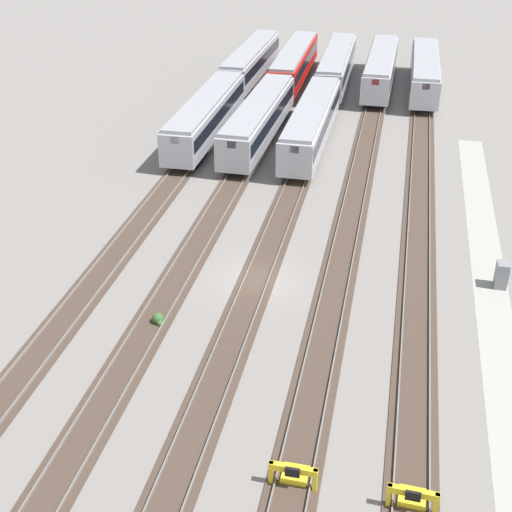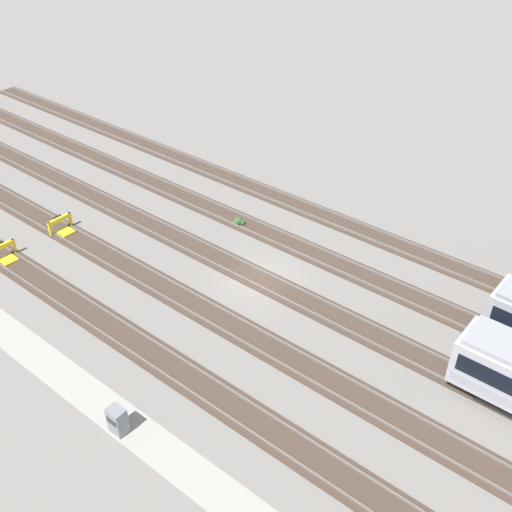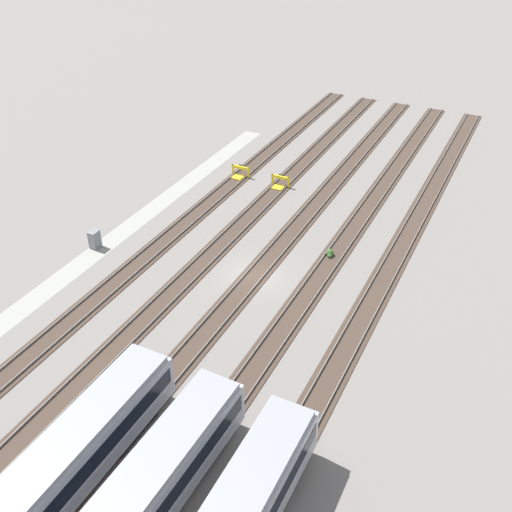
{
  "view_description": "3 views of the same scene",
  "coord_description": "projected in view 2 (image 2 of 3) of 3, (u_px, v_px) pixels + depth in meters",
  "views": [
    {
      "loc": [
        -35.68,
        -7.51,
        22.45
      ],
      "look_at": [
        -0.26,
        0.0,
        1.8
      ],
      "focal_mm": 50.0,
      "sensor_mm": 36.0,
      "label": 1
    },
    {
      "loc": [
        19.81,
        -25.0,
        25.02
      ],
      "look_at": [
        -0.26,
        0.0,
        1.8
      ],
      "focal_mm": 42.0,
      "sensor_mm": 36.0,
      "label": 2
    },
    {
      "loc": [
        34.97,
        17.53,
        28.04
      ],
      "look_at": [
        -0.26,
        0.0,
        1.8
      ],
      "focal_mm": 42.0,
      "sensor_mm": 36.0,
      "label": 3
    }
  ],
  "objects": [
    {
      "name": "weed_clump",
      "position": [
        239.0,
        222.0,
        45.88
      ],
      "size": [
        0.92,
        0.7,
        0.64
      ],
      "color": "#38602D",
      "rests_on": "ground"
    },
    {
      "name": "electrical_cabinet",
      "position": [
        118.0,
        420.0,
        29.91
      ],
      "size": [
        0.9,
        0.73,
        1.6
      ],
      "color": "gray",
      "rests_on": "ground"
    },
    {
      "name": "bumper_stop_nearest_track",
      "position": [
        5.0,
        254.0,
        42.01
      ],
      "size": [
        1.38,
        2.01,
        1.22
      ],
      "color": "yellow",
      "rests_on": "ground"
    },
    {
      "name": "rail_track_nearest",
      "position": [
        157.0,
        357.0,
        34.51
      ],
      "size": [
        90.0,
        2.23,
        0.21
      ],
      "color": "#47382D",
      "rests_on": "ground"
    },
    {
      "name": "service_walkway",
      "position": [
        99.0,
        402.0,
        31.86
      ],
      "size": [
        54.0,
        2.0,
        0.01
      ],
      "primitive_type": "cube",
      "color": "#9E9E93",
      "rests_on": "ground"
    },
    {
      "name": "ground_plane",
      "position": [
        259.0,
        279.0,
        40.5
      ],
      "size": [
        400.0,
        400.0,
        0.0
      ],
      "primitive_type": "plane",
      "color": "gray"
    },
    {
      "name": "rail_track_near_inner",
      "position": [
        212.0,
        315.0,
        37.5
      ],
      "size": [
        90.0,
        2.23,
        0.21
      ],
      "color": "#47382D",
      "rests_on": "ground"
    },
    {
      "name": "bumper_stop_near_inner_track",
      "position": [
        62.0,
        226.0,
        44.88
      ],
      "size": [
        1.36,
        2.0,
        1.22
      ],
      "color": "yellow",
      "rests_on": "ground"
    },
    {
      "name": "rail_track_far_inner",
      "position": [
        299.0,
        247.0,
        43.46
      ],
      "size": [
        90.0,
        2.23,
        0.21
      ],
      "color": "#47382D",
      "rests_on": "ground"
    },
    {
      "name": "rail_track_middle",
      "position": [
        259.0,
        278.0,
        40.48
      ],
      "size": [
        90.0,
        2.24,
        0.21
      ],
      "color": "#47382D",
      "rests_on": "ground"
    },
    {
      "name": "rail_track_farthest",
      "position": [
        335.0,
        220.0,
        46.44
      ],
      "size": [
        90.0,
        2.23,
        0.21
      ],
      "color": "#47382D",
      "rests_on": "ground"
    }
  ]
}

